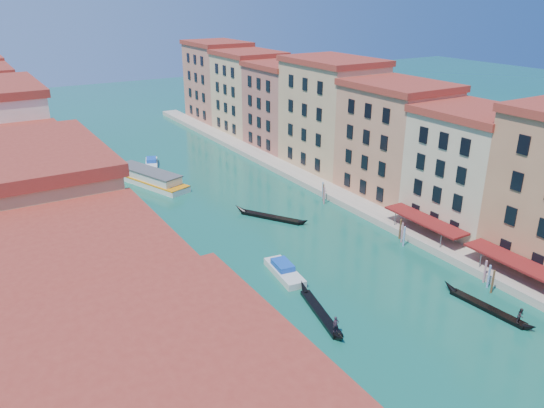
% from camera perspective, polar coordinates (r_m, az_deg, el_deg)
% --- Properties ---
extents(left_bank_palazzos, '(12.80, 128.40, 21.00)m').
position_cam_1_polar(left_bank_palazzos, '(74.95, -26.70, 2.26)').
color(left_bank_palazzos, '#C7B58A').
rests_on(left_bank_palazzos, ground).
extents(right_bank_palazzos, '(12.80, 128.40, 21.00)m').
position_cam_1_polar(right_bank_palazzos, '(96.09, 8.54, 8.27)').
color(right_bank_palazzos, '#A9533C').
rests_on(right_bank_palazzos, ground).
extents(quay, '(4.00, 140.00, 1.00)m').
position_cam_1_polar(quay, '(93.98, 4.44, 2.26)').
color(quay, '#A59885').
rests_on(quay, ground).
extents(restaurant_awnings, '(3.20, 44.55, 3.12)m').
position_cam_1_polar(restaurant_awnings, '(66.57, 26.13, -6.27)').
color(restaurant_awnings, maroon).
rests_on(restaurant_awnings, ground).
extents(mooring_poles_right, '(1.44, 54.24, 3.20)m').
position_cam_1_polar(mooring_poles_right, '(67.82, 20.41, -6.43)').
color(mooring_poles_right, '#4E311B').
rests_on(mooring_poles_right, ground).
extents(vaporetto_far, '(9.66, 18.09, 2.64)m').
position_cam_1_polar(vaporetto_far, '(96.92, -13.17, 2.78)').
color(vaporetto_far, silver).
rests_on(vaporetto_far, ground).
extents(gondola_fore, '(3.52, 11.69, 2.36)m').
position_cam_1_polar(gondola_fore, '(57.43, 5.23, -11.46)').
color(gondola_fore, black).
rests_on(gondola_fore, ground).
extents(gondola_right, '(1.91, 11.53, 2.30)m').
position_cam_1_polar(gondola_right, '(62.36, 22.33, -10.23)').
color(gondola_right, black).
rests_on(gondola_right, ground).
extents(gondola_far, '(7.69, 11.28, 1.81)m').
position_cam_1_polar(gondola_far, '(80.12, -0.26, -1.31)').
color(gondola_far, black).
rests_on(gondola_far, ground).
extents(motorboat_mid, '(3.25, 7.61, 1.53)m').
position_cam_1_polar(motorboat_mid, '(64.44, 1.30, -7.18)').
color(motorboat_mid, silver).
rests_on(motorboat_mid, ground).
extents(motorboat_far, '(4.46, 7.43, 1.47)m').
position_cam_1_polar(motorboat_far, '(107.43, -12.84, 4.32)').
color(motorboat_far, silver).
rests_on(motorboat_far, ground).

